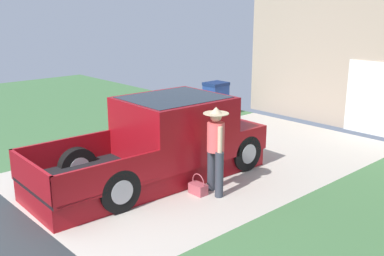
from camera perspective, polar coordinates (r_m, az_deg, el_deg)
pickup_truck at (r=9.60m, az=-3.07°, el=-1.70°), size 2.05×5.14×1.72m
person_with_hat at (r=8.66m, az=2.99°, el=-2.22°), size 0.51×0.49×1.73m
handbag at (r=8.90m, az=0.78°, el=-7.57°), size 0.36×0.21×0.42m
wheeled_trash_bin at (r=14.96m, az=3.02°, el=3.79°), size 0.60×0.72×1.13m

